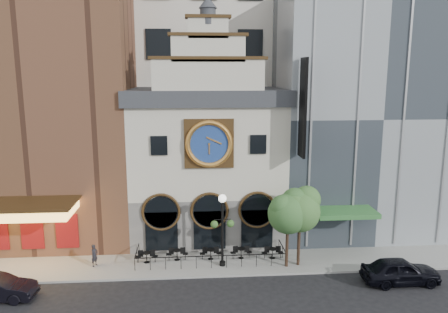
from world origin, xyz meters
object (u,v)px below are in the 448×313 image
object	(u,v)px
bistro_0	(147,256)
tree_left	(289,210)
bistro_2	(211,253)
bistro_1	(177,254)
bistro_4	(272,252)
car_right	(401,271)
lamppost	(222,222)
tree_right	(301,208)
bistro_3	(241,252)
pedestrian	(94,255)

from	to	relation	value
bistro_0	tree_left	distance (m)	10.70
bistro_0	bistro_2	distance (m)	4.63
bistro_1	bistro_4	xyz separation A→B (m)	(7.00, -0.26, 0.00)
tree_left	bistro_2	bearing A→B (deg)	163.90
bistro_0	car_right	bearing A→B (deg)	-13.63
lamppost	tree_left	distance (m)	4.66
bistro_2	lamppost	bearing A→B (deg)	-54.38
lamppost	tree_left	bearing A→B (deg)	-8.95
car_right	tree_right	world-z (taller)	tree_right
bistro_0	bistro_3	xyz separation A→B (m)	(6.87, 0.23, 0.00)
bistro_2	bistro_1	bearing A→B (deg)	178.53
bistro_4	tree_right	xyz separation A→B (m)	(1.68, -1.13, 3.71)
car_right	tree_left	distance (m)	8.20
bistro_2	car_right	size ratio (longest dim) A/B	0.31
bistro_0	bistro_2	size ratio (longest dim) A/B	1.00
bistro_2	car_right	xyz separation A→B (m)	(12.26, -4.32, 0.24)
pedestrian	tree_right	xyz separation A→B (m)	(14.46, -0.83, 3.38)
bistro_0	bistro_2	world-z (taller)	same
lamppost	bistro_1	bearing A→B (deg)	156.85
bistro_4	car_right	size ratio (longest dim) A/B	0.31
bistro_1	pedestrian	xyz separation A→B (m)	(-5.78, -0.57, 0.33)
bistro_2	lamppost	distance (m)	3.08
bistro_3	bistro_0	bearing A→B (deg)	-178.10
bistro_3	lamppost	bearing A→B (deg)	-142.88
bistro_4	tree_left	world-z (taller)	tree_left
tree_right	bistro_0	bearing A→B (deg)	174.18
car_right	lamppost	size ratio (longest dim) A/B	0.96
lamppost	tree_right	world-z (taller)	tree_right
bistro_2	lamppost	world-z (taller)	lamppost
bistro_2	tree_right	bearing A→B (deg)	-12.04
car_right	tree_right	bearing A→B (deg)	63.80
tree_right	pedestrian	bearing A→B (deg)	176.73
bistro_1	tree_right	bearing A→B (deg)	-9.11
bistro_1	bistro_2	distance (m)	2.45
bistro_1	tree_left	distance (m)	8.75
bistro_0	bistro_3	world-z (taller)	same
bistro_2	car_right	bearing A→B (deg)	-19.40
bistro_1	car_right	size ratio (longest dim) A/B	0.31
bistro_4	tree_right	size ratio (longest dim) A/B	0.28
bistro_1	tree_right	distance (m)	9.54
pedestrian	tree_right	size ratio (longest dim) A/B	0.28
bistro_0	lamppost	size ratio (longest dim) A/B	0.30
car_right	lamppost	distance (m)	12.18
bistro_4	pedestrian	distance (m)	12.79
bistro_0	pedestrian	size ratio (longest dim) A/B	0.99
bistro_1	pedestrian	world-z (taller)	pedestrian
bistro_3	tree_right	world-z (taller)	tree_right
tree_right	bistro_1	bearing A→B (deg)	170.89
bistro_1	bistro_3	size ratio (longest dim) A/B	1.00
bistro_3	pedestrian	size ratio (longest dim) A/B	0.99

